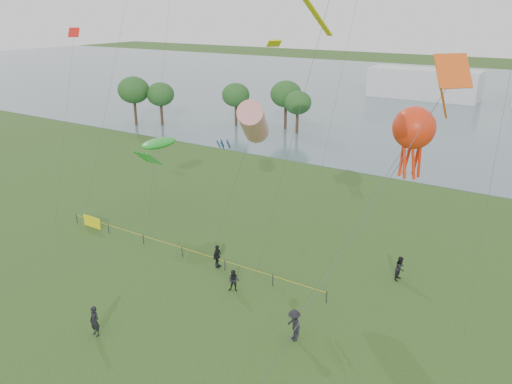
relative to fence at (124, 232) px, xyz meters
The scene contains 13 objects.
lake 87.98m from the fence, 80.30° to the left, with size 400.00×120.00×0.08m, color slate.
pavilion_left 81.81m from the fence, 88.02° to the left, with size 22.00×8.00×6.00m, color silver.
trees 40.99m from the fence, 115.69° to the left, with size 29.16×15.22×7.72m.
fence is the anchor object (origin of this frame).
spectator_a 12.42m from the fence, ahead, with size 0.75×0.59×1.55m, color black.
spectator_b 18.66m from the fence, 13.87° to the right, with size 1.26×0.72×1.95m, color black.
spectator_c 9.38m from the fence, ahead, with size 1.03×0.43×1.76m, color black.
spectator_f 13.07m from the fence, 51.13° to the right, with size 0.68×0.45×1.87m, color black.
spectator_g 21.88m from the fence, 14.37° to the left, with size 0.85×0.66×1.75m, color black.
kite_windsock 14.35m from the fence, 23.09° to the left, with size 4.85×5.17×11.98m.
kite_creature 9.12m from the fence, 106.40° to the left, with size 5.64×8.59×6.63m.
kite_octopus 24.51m from the fence, ahead, with size 5.74×6.63×12.70m.
kite_delta 29.74m from the fence, 16.79° to the right, with size 6.37×11.88×16.33m.
Camera 1 is at (14.10, -12.52, 17.85)m, focal length 35.00 mm.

